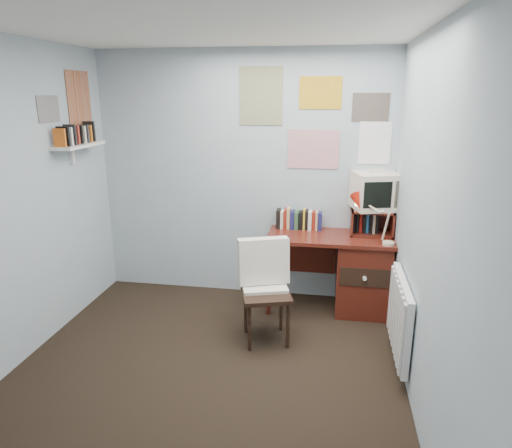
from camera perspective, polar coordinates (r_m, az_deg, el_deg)
The scene contains 14 objects.
ground at distance 3.57m, azimuth -7.15°, elevation -19.67°, with size 3.50×3.50×0.00m, color black.
back_wall at distance 4.68m, azimuth -1.60°, elevation 5.85°, with size 3.00×0.02×2.50m, color #A8B9C0.
right_wall at distance 2.95m, azimuth 21.06°, elevation -1.37°, with size 0.02×3.50×2.50m, color #A8B9C0.
ceiling at distance 2.93m, azimuth -8.99°, elevation 24.11°, with size 3.00×3.50×0.02m, color white.
desk at distance 4.57m, azimuth 12.45°, elevation -5.80°, with size 1.20×0.55×0.76m.
desk_chair at distance 3.92m, azimuth 1.27°, elevation -8.83°, with size 0.44×0.42×0.86m, color black.
desk_lamp at distance 4.23m, azimuth 16.40°, elevation -0.04°, with size 0.27×0.23×0.39m, color red.
tv_riser at distance 4.54m, azimuth 14.24°, elevation 0.29°, with size 0.40×0.30×0.25m, color #571D14.
crt_tv at distance 4.48m, azimuth 14.71°, elevation 4.23°, with size 0.40×0.37×0.38m, color beige.
book_row at distance 4.59m, azimuth 6.33°, elevation 0.71°, with size 0.60×0.14×0.22m, color #571D14.
radiator at distance 3.75m, azimuth 17.57°, elevation -10.99°, with size 0.09×0.80×0.60m, color white.
wall_shelf at distance 4.52m, azimuth -21.28°, elevation 9.16°, with size 0.20×0.62×0.24m, color white.
posters_back at distance 4.52m, azimuth 7.30°, elevation 13.04°, with size 1.20×0.01×0.90m, color white.
posters_left at distance 4.54m, azimuth -22.83°, elevation 13.86°, with size 0.01×0.70×0.60m, color white.
Camera 1 is at (0.89, -2.77, 2.08)m, focal length 32.00 mm.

